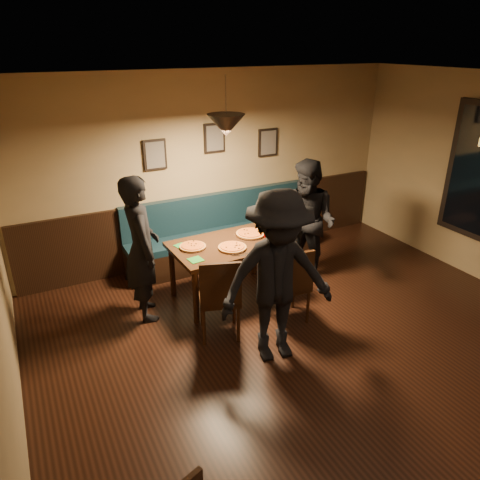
{
  "coord_description": "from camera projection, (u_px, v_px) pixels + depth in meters",
  "views": [
    {
      "loc": [
        -2.67,
        -2.54,
        3.14
      ],
      "look_at": [
        -0.41,
        1.86,
        0.95
      ],
      "focal_mm": 33.83,
      "sensor_mm": 36.0,
      "label": 1
    }
  ],
  "objects": [
    {
      "name": "diner_right",
      "position": [
        308.0,
        222.0,
        6.2
      ],
      "size": [
        0.92,
        1.02,
        1.72
      ],
      "primitive_type": "imported",
      "rotation": [
        0.0,
        0.0,
        -1.17
      ],
      "color": "black",
      "rests_on": "floor"
    },
    {
      "name": "ceiling",
      "position": [
        405.0,
        91.0,
        3.32
      ],
      "size": [
        7.0,
        7.0,
        0.0
      ],
      "primitive_type": "plane",
      "rotation": [
        3.14,
        0.0,
        0.0
      ],
      "color": "silver",
      "rests_on": "ground"
    },
    {
      "name": "dining_table",
      "position": [
        228.0,
        270.0,
        5.92
      ],
      "size": [
        1.45,
        0.96,
        0.76
      ],
      "primitive_type": "cube",
      "rotation": [
        0.0,
        0.0,
        0.04
      ],
      "color": "black",
      "rests_on": "floor"
    },
    {
      "name": "picture_center",
      "position": [
        214.0,
        138.0,
        6.53
      ],
      "size": [
        0.32,
        0.04,
        0.42
      ],
      "primitive_type": "cube",
      "color": "black",
      "rests_on": "wall_back"
    },
    {
      "name": "floor",
      "position": [
        363.0,
        388.0,
        4.45
      ],
      "size": [
        7.0,
        7.0,
        0.0
      ],
      "primitive_type": "plane",
      "color": "black",
      "rests_on": "ground"
    },
    {
      "name": "chair_near_left",
      "position": [
        219.0,
        295.0,
        5.08
      ],
      "size": [
        0.57,
        0.57,
        1.02
      ],
      "primitive_type": null,
      "rotation": [
        0.0,
        0.0,
        -0.33
      ],
      "color": "black",
      "rests_on": "floor"
    },
    {
      "name": "pizza_b",
      "position": [
        232.0,
        247.0,
        5.62
      ],
      "size": [
        0.44,
        0.44,
        0.04
      ],
      "primitive_type": "cylinder",
      "rotation": [
        0.0,
        0.0,
        -0.28
      ],
      "color": "gold",
      "rests_on": "dining_table"
    },
    {
      "name": "napkin_a",
      "position": [
        181.0,
        246.0,
        5.71
      ],
      "size": [
        0.17,
        0.17,
        0.01
      ],
      "primitive_type": "cube",
      "rotation": [
        0.0,
        0.0,
        0.26
      ],
      "color": "#1E742B",
      "rests_on": "dining_table"
    },
    {
      "name": "wall_back",
      "position": [
        214.0,
        168.0,
        6.73
      ],
      "size": [
        6.0,
        0.0,
        6.0
      ],
      "primitive_type": "plane",
      "rotation": [
        1.57,
        0.0,
        0.0
      ],
      "color": "#8C704F",
      "rests_on": "ground"
    },
    {
      "name": "soda_glass",
      "position": [
        283.0,
        239.0,
        5.73
      ],
      "size": [
        0.09,
        0.09,
        0.14
      ],
      "primitive_type": "cylinder",
      "rotation": [
        0.0,
        0.0,
        0.38
      ],
      "color": "black",
      "rests_on": "dining_table"
    },
    {
      "name": "tabasco_bottle",
      "position": [
        265.0,
        233.0,
        5.93
      ],
      "size": [
        0.04,
        0.04,
        0.13
      ],
      "primitive_type": "cylinder",
      "rotation": [
        0.0,
        0.0,
        -0.31
      ],
      "color": "#A10605",
      "rests_on": "dining_table"
    },
    {
      "name": "wainscot",
      "position": [
        216.0,
        225.0,
        7.07
      ],
      "size": [
        5.88,
        0.06,
        1.0
      ],
      "primitive_type": "cube",
      "color": "black",
      "rests_on": "ground"
    },
    {
      "name": "pizza_a",
      "position": [
        193.0,
        246.0,
        5.65
      ],
      "size": [
        0.4,
        0.4,
        0.04
      ],
      "primitive_type": "cylinder",
      "rotation": [
        0.0,
        0.0,
        -0.23
      ],
      "color": "orange",
      "rests_on": "dining_table"
    },
    {
      "name": "diner_left",
      "position": [
        141.0,
        249.0,
        5.31
      ],
      "size": [
        0.48,
        0.69,
        1.79
      ],
      "primitive_type": "imported",
      "rotation": [
        0.0,
        0.0,
        1.48
      ],
      "color": "black",
      "rests_on": "floor"
    },
    {
      "name": "napkin_b",
      "position": [
        196.0,
        260.0,
        5.34
      ],
      "size": [
        0.18,
        0.18,
        0.01
      ],
      "primitive_type": "cube",
      "rotation": [
        0.0,
        0.0,
        0.12
      ],
      "color": "#207821",
      "rests_on": "dining_table"
    },
    {
      "name": "picture_right",
      "position": [
        268.0,
        142.0,
        6.96
      ],
      "size": [
        0.32,
        0.04,
        0.42
      ],
      "primitive_type": "cube",
      "color": "black",
      "rests_on": "wall_back"
    },
    {
      "name": "pizza_c",
      "position": [
        250.0,
        234.0,
        6.02
      ],
      "size": [
        0.39,
        0.39,
        0.04
      ],
      "primitive_type": "cylinder",
      "rotation": [
        0.0,
        0.0,
        0.02
      ],
      "color": "orange",
      "rests_on": "dining_table"
    },
    {
      "name": "picture_left",
      "position": [
        155.0,
        155.0,
        6.21
      ],
      "size": [
        0.32,
        0.04,
        0.42
      ],
      "primitive_type": "cube",
      "color": "black",
      "rests_on": "wall_back"
    },
    {
      "name": "booth_bench",
      "position": [
        224.0,
        230.0,
        6.85
      ],
      "size": [
        3.0,
        0.6,
        1.0
      ],
      "primitive_type": null,
      "color": "#0F232D",
      "rests_on": "ground"
    },
    {
      "name": "chair_near_right",
      "position": [
        288.0,
        283.0,
        5.39
      ],
      "size": [
        0.47,
        0.47,
        0.97
      ],
      "primitive_type": null,
      "rotation": [
        0.0,
        0.0,
        -0.09
      ],
      "color": "#32150E",
      "rests_on": "floor"
    },
    {
      "name": "cutlery_set",
      "position": [
        244.0,
        255.0,
        5.48
      ],
      "size": [
        0.16,
        0.09,
        0.0
      ],
      "primitive_type": "cube",
      "rotation": [
        0.0,
        0.0,
        1.1
      ],
      "color": "white",
      "rests_on": "dining_table"
    },
    {
      "name": "pendant_lamp",
      "position": [
        226.0,
        125.0,
        5.17
      ],
      "size": [
        0.44,
        0.44,
        0.25
      ],
      "primitive_type": "cone",
      "rotation": [
        3.14,
        0.0,
        0.0
      ],
      "color": "black",
      "rests_on": "ceiling"
    },
    {
      "name": "diner_front",
      "position": [
        278.0,
        278.0,
        4.56
      ],
      "size": [
        1.31,
        0.89,
        1.87
      ],
      "primitive_type": "imported",
      "rotation": [
        0.0,
        0.0,
        -0.17
      ],
      "color": "black",
      "rests_on": "floor"
    }
  ]
}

